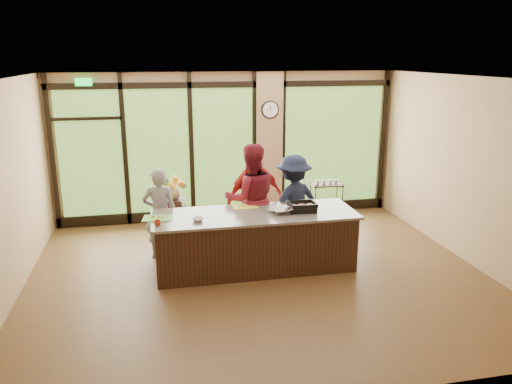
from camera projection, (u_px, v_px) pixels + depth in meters
name	position (u px, v px, depth m)	size (l,w,h in m)	color
floor	(259.00, 275.00, 7.77)	(7.00, 7.00, 0.00)	brown
ceiling	(259.00, 78.00, 6.97)	(7.00, 7.00, 0.00)	white
back_wall	(228.00, 147.00, 10.20)	(7.00, 7.00, 0.00)	tan
left_wall	(4.00, 195.00, 6.68)	(6.00, 6.00, 0.00)	tan
right_wall	(470.00, 171.00, 8.06)	(6.00, 6.00, 0.00)	tan
window_wall	(236.00, 152.00, 10.22)	(6.90, 0.12, 3.00)	tan
island_base	(255.00, 242.00, 7.94)	(3.10, 1.00, 0.88)	black
countertop	(255.00, 214.00, 7.82)	(3.20, 1.10, 0.04)	slate
wall_clock	(270.00, 110.00, 10.05)	(0.36, 0.04, 0.36)	black
cook_left	(160.00, 213.00, 8.28)	(0.56, 0.37, 1.54)	slate
cook_midleft	(251.00, 199.00, 8.47)	(0.92, 0.72, 1.90)	maroon
cook_midright	(255.00, 198.00, 8.67)	(1.07, 0.45, 1.83)	#B0211B
cook_right	(293.00, 202.00, 8.71)	(1.08, 0.62, 1.67)	#181D34
roasting_pan	(303.00, 209.00, 7.91)	(0.41, 0.32, 0.07)	black
mixing_bowl	(281.00, 211.00, 7.81)	(0.33, 0.33, 0.08)	silver
cutting_board_left	(157.00, 218.00, 7.55)	(0.43, 0.32, 0.01)	#589C38
cutting_board_center	(245.00, 206.00, 8.14)	(0.39, 0.29, 0.01)	yellow
cutting_board_right	(297.00, 208.00, 8.04)	(0.35, 0.26, 0.01)	yellow
prep_bowl_near	(198.00, 219.00, 7.44)	(0.16, 0.16, 0.05)	silver
prep_bowl_mid	(271.00, 210.00, 7.88)	(0.14, 0.14, 0.04)	silver
prep_bowl_far	(300.00, 207.00, 8.10)	(0.13, 0.13, 0.03)	silver
red_ramekin	(157.00, 223.00, 7.24)	(0.10, 0.10, 0.08)	#A92E10
flower_stand	(175.00, 218.00, 9.32)	(0.37, 0.37, 0.74)	black
flower_vase	(173.00, 191.00, 9.19)	(0.28, 0.28, 0.29)	olive
bar_cart	(326.00, 196.00, 10.22)	(0.65, 0.40, 0.86)	black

